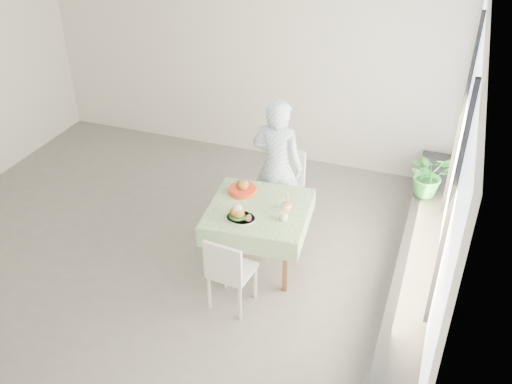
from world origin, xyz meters
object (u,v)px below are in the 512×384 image
at_px(diner, 277,167).
at_px(juice_cup_orange, 287,205).
at_px(chair_near, 232,284).
at_px(main_dish, 239,214).
at_px(chair_far, 279,205).
at_px(cafe_table, 259,229).
at_px(potted_plant, 429,174).

relative_size(diner, juice_cup_orange, 6.12).
distance_m(chair_near, juice_cup_orange, 1.01).
bearing_deg(main_dish, chair_far, 83.74).
relative_size(chair_near, juice_cup_orange, 3.11).
relative_size(main_dish, juice_cup_orange, 1.13).
bearing_deg(chair_near, main_dish, 101.51).
bearing_deg(main_dish, cafe_table, 65.10).
bearing_deg(chair_far, main_dish, -96.26).
xyz_separation_m(chair_near, main_dish, (-0.09, 0.46, 0.53)).
relative_size(cafe_table, diner, 0.67).
bearing_deg(potted_plant, cafe_table, -141.90).
distance_m(chair_far, potted_plant, 1.79).
bearing_deg(main_dish, juice_cup_orange, 37.78).
distance_m(chair_far, chair_near, 1.48).
xyz_separation_m(cafe_table, main_dish, (-0.12, -0.26, 0.33)).
relative_size(cafe_table, chair_near, 1.33).
height_order(cafe_table, main_dish, main_dish).
xyz_separation_m(cafe_table, juice_cup_orange, (0.29, 0.06, 0.35)).
bearing_deg(potted_plant, diner, -161.84).
height_order(cafe_table, chair_far, chair_far).
distance_m(chair_far, diner, 0.54).
relative_size(chair_far, chair_near, 1.15).
bearing_deg(juice_cup_orange, chair_far, 113.76).
xyz_separation_m(cafe_table, diner, (-0.04, 0.73, 0.38)).
bearing_deg(chair_far, diner, -143.29).
xyz_separation_m(juice_cup_orange, potted_plant, (1.34, 1.22, -0.03)).
bearing_deg(main_dish, diner, 85.11).
bearing_deg(diner, cafe_table, 96.12).
bearing_deg(diner, main_dish, 88.31).
distance_m(diner, main_dish, 1.00).
height_order(cafe_table, chair_near, chair_near).
relative_size(cafe_table, juice_cup_orange, 4.13).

